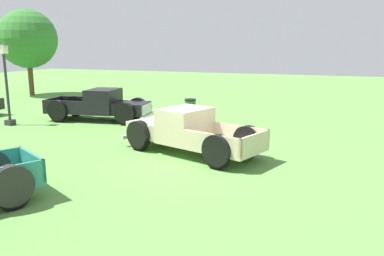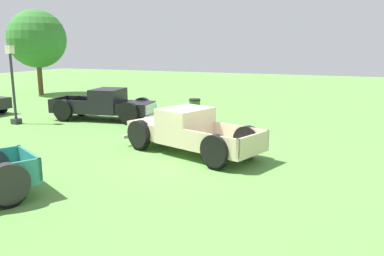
{
  "view_description": "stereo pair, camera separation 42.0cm",
  "coord_description": "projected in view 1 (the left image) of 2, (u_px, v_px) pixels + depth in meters",
  "views": [
    {
      "loc": [
        -11.64,
        -4.32,
        3.62
      ],
      "look_at": [
        0.44,
        0.36,
        0.9
      ],
      "focal_mm": 36.72,
      "sensor_mm": 36.0,
      "label": 1
    },
    {
      "loc": [
        -11.48,
        -4.71,
        3.62
      ],
      "look_at": [
        0.44,
        0.36,
        0.9
      ],
      "focal_mm": 36.72,
      "sensor_mm": 36.0,
      "label": 2
    }
  ],
  "objects": [
    {
      "name": "oak_tree_east",
      "position": [
        28.0,
        39.0,
        28.55
      ],
      "size": [
        4.24,
        4.24,
        6.25
      ],
      "color": "brown",
      "rests_on": "ground_plane"
    },
    {
      "name": "pickup_truck_foreground",
      "position": [
        184.0,
        131.0,
        13.5
      ],
      "size": [
        3.31,
        5.37,
        1.55
      ],
      "color": "#C6B793",
      "rests_on": "ground_plane"
    },
    {
      "name": "pickup_truck_behind_left",
      "position": [
        105.0,
        106.0,
        19.18
      ],
      "size": [
        2.65,
        5.33,
        1.56
      ],
      "color": "black",
      "rests_on": "ground_plane"
    },
    {
      "name": "trash_can",
      "position": [
        190.0,
        108.0,
        20.26
      ],
      "size": [
        0.59,
        0.59,
        0.95
      ],
      "color": "#2D6B2D",
      "rests_on": "ground_plane"
    },
    {
      "name": "lamp_post_near",
      "position": [
        6.0,
        83.0,
        17.89
      ],
      "size": [
        0.36,
        0.36,
        3.7
      ],
      "color": "#2D2D33",
      "rests_on": "ground_plane"
    },
    {
      "name": "ground_plane",
      "position": [
        197.0,
        158.0,
        12.9
      ],
      "size": [
        80.0,
        80.0,
        0.0
      ],
      "primitive_type": "plane",
      "color": "#5B9342"
    }
  ]
}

